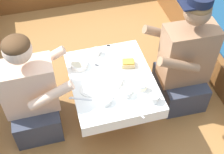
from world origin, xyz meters
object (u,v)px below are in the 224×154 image
tin_can (142,87)px  coffee_cup_port (96,51)px  coffee_cup_starboard (154,98)px  coffee_cup_center (126,93)px  person_starboard (184,63)px  person_port (32,96)px  sandwich (128,63)px

tin_can → coffee_cup_port: bearing=117.4°
tin_can → coffee_cup_starboard: bearing=-70.4°
coffee_cup_center → tin_can: size_ratio=1.59×
person_starboard → tin_can: person_starboard is taller
person_port → person_starboard: (1.23, -0.02, 0.05)m
sandwich → coffee_cup_starboard: size_ratio=1.19×
sandwich → coffee_cup_starboard: bearing=-79.0°
coffee_cup_starboard → tin_can: (-0.04, 0.12, -0.00)m
person_port → coffee_cup_center: person_port is taller
person_starboard → coffee_cup_port: 0.72m
sandwich → coffee_cup_center: bearing=-109.4°
person_port → tin_can: bearing=-14.7°
coffee_cup_starboard → tin_can: 0.13m
sandwich → person_port: bearing=-176.9°
sandwich → coffee_cup_port: bearing=135.6°
person_port → sandwich: person_port is taller
coffee_cup_starboard → coffee_cup_center: bearing=148.8°
person_port → person_starboard: bearing=-0.9°
person_starboard → coffee_cup_starboard: 0.50m
coffee_cup_starboard → tin_can: coffee_cup_starboard is taller
coffee_cup_port → tin_can: bearing=-62.6°
person_starboard → coffee_cup_starboard: (-0.38, -0.31, 0.05)m
person_starboard → tin_can: size_ratio=15.75×
coffee_cup_starboard → coffee_cup_port: bearing=115.8°
person_port → coffee_cup_starboard: 0.91m
sandwich → coffee_cup_port: 0.29m
coffee_cup_port → coffee_cup_center: bearing=-77.0°
sandwich → tin_can: size_ratio=1.74×
person_port → coffee_cup_center: bearing=-19.0°
person_starboard → coffee_cup_center: 0.59m
person_port → sandwich: 0.78m
person_starboard → coffee_cup_center: size_ratio=9.89×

